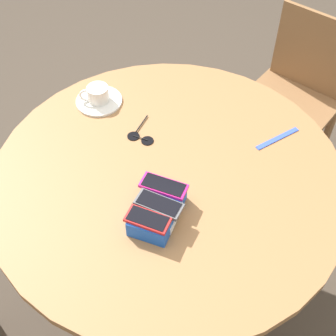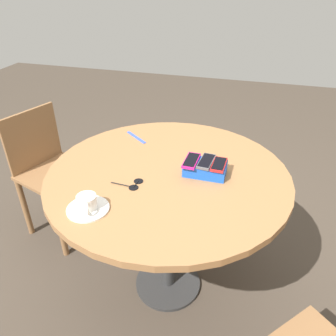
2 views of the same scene
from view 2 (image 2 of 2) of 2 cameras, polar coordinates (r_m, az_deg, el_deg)
The scene contains 11 objects.
ground_plane at distance 1.97m, azimuth -0.00°, elevation -19.48°, with size 8.00×8.00×0.00m, color #42382D.
round_table at distance 1.51m, azimuth -0.00°, elevation -3.61°, with size 1.08×1.08×0.75m.
phone_box at distance 1.44m, azimuth 6.49°, elevation -0.08°, with size 0.18×0.11×0.06m.
phone_red at distance 1.41m, azimuth 8.86°, elevation 0.63°, with size 0.06×0.12×0.01m.
phone_gray at distance 1.43m, azimuth 6.68°, elevation 1.15°, with size 0.07×0.13×0.01m.
phone_magenta at distance 1.43m, azimuth 4.08°, elevation 1.30°, with size 0.06×0.13×0.01m.
saucer at distance 1.28m, azimuth -13.76°, elevation -6.90°, with size 0.16×0.16×0.01m, color silver.
coffee_cup at distance 1.26m, azimuth -13.94°, elevation -5.81°, with size 0.07×0.10×0.06m.
lanyard_strap at distance 1.76m, azimuth -5.56°, elevation 5.35°, with size 0.17×0.02×0.00m, color blue.
sunglasses at distance 1.38m, azimuth -5.91°, elevation -2.84°, with size 0.13×0.09×0.01m.
chair_near_window at distance 2.18m, azimuth -19.58°, elevation -0.65°, with size 0.49×0.49×0.81m.
Camera 2 is at (-0.33, 1.18, 1.54)m, focal length 35.00 mm.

